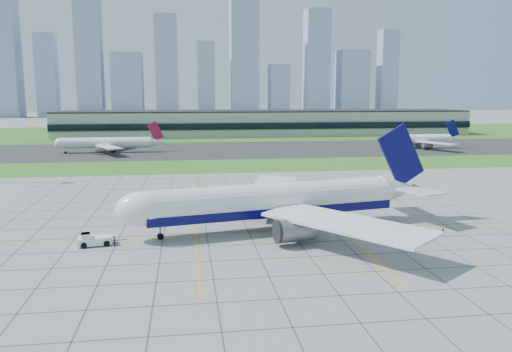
{
  "coord_description": "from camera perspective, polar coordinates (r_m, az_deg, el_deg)",
  "views": [
    {
      "loc": [
        -11.42,
        -91.57,
        25.96
      ],
      "look_at": [
        4.71,
        23.07,
        7.0
      ],
      "focal_mm": 35.0,
      "sensor_mm": 36.0,
      "label": 1
    }
  ],
  "objects": [
    {
      "name": "ground",
      "position": [
        95.86,
        -0.87,
        -6.41
      ],
      "size": [
        1400.0,
        1400.0,
        0.0
      ],
      "primitive_type": "plane",
      "color": "#9E9E98",
      "rests_on": "ground"
    },
    {
      "name": "crew_near",
      "position": [
        90.37,
        -15.87,
        -7.18
      ],
      "size": [
        0.6,
        0.73,
        1.73
      ],
      "primitive_type": "imported",
      "rotation": [
        0.0,
        0.0,
        1.24
      ],
      "color": "black",
      "rests_on": "ground"
    },
    {
      "name": "apron_markings",
      "position": [
        106.55,
        -1.39,
        -4.79
      ],
      "size": [
        120.0,
        130.0,
        0.03
      ],
      "color": "#474744",
      "rests_on": "ground"
    },
    {
      "name": "grass_median",
      "position": [
        183.77,
        -4.37,
        1.16
      ],
      "size": [
        700.0,
        35.0,
        0.04
      ],
      "primitive_type": "cube",
      "color": "#2F7421",
      "rests_on": "ground"
    },
    {
      "name": "terminal",
      "position": [
        326.03,
        1.08,
        6.12
      ],
      "size": [
        260.0,
        43.0,
        15.8
      ],
      "color": "#B7B7B2",
      "rests_on": "ground"
    },
    {
      "name": "grass_far",
      "position": [
        347.73,
        -6.13,
        4.97
      ],
      "size": [
        700.0,
        145.0,
        0.04
      ],
      "primitive_type": "cube",
      "color": "#2F7421",
      "rests_on": "ground"
    },
    {
      "name": "distant_jet_2",
      "position": [
        256.14,
        18.52,
        4.01
      ],
      "size": [
        33.34,
        42.66,
        14.08
      ],
      "color": "white",
      "rests_on": "ground"
    },
    {
      "name": "pushback_tug",
      "position": [
        91.75,
        -18.11,
        -6.94
      ],
      "size": [
        8.37,
        3.76,
        2.3
      ],
      "rotation": [
        0.0,
        0.0,
        0.19
      ],
      "color": "white",
      "rests_on": "ground"
    },
    {
      "name": "airliner",
      "position": [
        96.68,
        2.19,
        -2.92
      ],
      "size": [
        63.46,
        63.71,
        20.15
      ],
      "rotation": [
        0.0,
        0.0,
        0.19
      ],
      "color": "white",
      "rests_on": "ground"
    },
    {
      "name": "city_skyline",
      "position": [
        612.48,
        -7.93,
        12.31
      ],
      "size": [
        523.0,
        32.4,
        160.0
      ],
      "color": "#99AAC9",
      "rests_on": "ground"
    },
    {
      "name": "distant_jet_1",
      "position": [
        234.98,
        -16.64,
        3.67
      ],
      "size": [
        45.72,
        42.66,
        14.08
      ],
      "color": "white",
      "rests_on": "ground"
    },
    {
      "name": "crew_far",
      "position": [
        98.95,
        20.62,
        -6.05
      ],
      "size": [
        0.87,
        0.75,
        1.57
      ],
      "primitive_type": "imported",
      "rotation": [
        0.0,
        0.0,
        -0.22
      ],
      "color": "black",
      "rests_on": "ground"
    },
    {
      "name": "asphalt_taxiway",
      "position": [
        238.26,
        -5.22,
        3.01
      ],
      "size": [
        700.0,
        75.0,
        0.04
      ],
      "primitive_type": "cube",
      "color": "#383838",
      "rests_on": "ground"
    }
  ]
}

